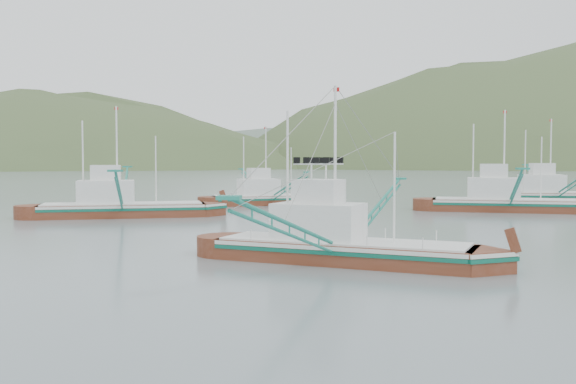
{
  "coord_description": "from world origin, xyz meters",
  "views": [
    {
      "loc": [
        1.66,
        -31.64,
        5.09
      ],
      "look_at": [
        0.0,
        6.0,
        3.2
      ],
      "focal_mm": 40.0,
      "sensor_mm": 36.0,
      "label": 1
    }
  ],
  "objects_px": {
    "bg_boat_far": "(269,188)",
    "bg_boat_extra": "(552,190)",
    "bg_boat_left": "(121,195)",
    "main_boat": "(341,224)",
    "bg_boat_right": "(507,192)"
  },
  "relations": [
    {
      "from": "bg_boat_far",
      "to": "bg_boat_extra",
      "type": "xyz_separation_m",
      "value": [
        33.58,
        5.37,
        -0.44
      ]
    },
    {
      "from": "bg_boat_left",
      "to": "bg_boat_extra",
      "type": "xyz_separation_m",
      "value": [
        45.54,
        21.51,
        -0.48
      ]
    },
    {
      "from": "bg_boat_far",
      "to": "bg_boat_extra",
      "type": "distance_m",
      "value": 34.01
    },
    {
      "from": "main_boat",
      "to": "bg_boat_left",
      "type": "distance_m",
      "value": 30.75
    },
    {
      "from": "main_boat",
      "to": "bg_boat_far",
      "type": "height_order",
      "value": "bg_boat_far"
    },
    {
      "from": "bg_boat_right",
      "to": "main_boat",
      "type": "bearing_deg",
      "value": -106.41
    },
    {
      "from": "bg_boat_left",
      "to": "bg_boat_extra",
      "type": "relative_size",
      "value": 0.97
    },
    {
      "from": "bg_boat_right",
      "to": "bg_boat_extra",
      "type": "relative_size",
      "value": 0.99
    },
    {
      "from": "main_boat",
      "to": "bg_boat_left",
      "type": "xyz_separation_m",
      "value": [
        -18.57,
        24.51,
        0.06
      ]
    },
    {
      "from": "bg_boat_right",
      "to": "bg_boat_extra",
      "type": "distance_m",
      "value": 16.78
    },
    {
      "from": "main_boat",
      "to": "bg_boat_right",
      "type": "xyz_separation_m",
      "value": [
        17.57,
        32.14,
        0.0
      ]
    },
    {
      "from": "bg_boat_extra",
      "to": "bg_boat_right",
      "type": "bearing_deg",
      "value": -120.19
    },
    {
      "from": "main_boat",
      "to": "bg_boat_left",
      "type": "height_order",
      "value": "bg_boat_left"
    },
    {
      "from": "bg_boat_left",
      "to": "bg_boat_extra",
      "type": "distance_m",
      "value": 50.37
    },
    {
      "from": "bg_boat_right",
      "to": "bg_boat_far",
      "type": "xyz_separation_m",
      "value": [
        -24.18,
        8.52,
        0.02
      ]
    }
  ]
}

